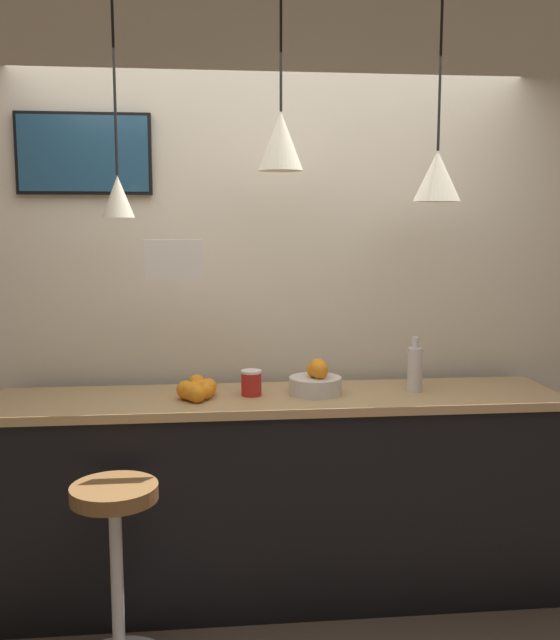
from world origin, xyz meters
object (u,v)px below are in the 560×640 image
fruit_bowl (316,380)px  mounted_tv (84,154)px  bar_stool (116,554)px  spread_jar (251,383)px  juice_bottle (415,368)px

fruit_bowl → mounted_tv: (-1.07, 0.33, 1.05)m
bar_stool → fruit_bowl: (0.87, 0.52, 0.56)m
spread_jar → juice_bottle: bearing=0.0°
bar_stool → mounted_tv: 1.83m
fruit_bowl → mounted_tv: 1.53m
mounted_tv → juice_bottle: bearing=-12.0°
juice_bottle → mounted_tv: 1.87m
fruit_bowl → spread_jar: fruit_bowl is taller
fruit_bowl → bar_stool: bearing=-149.2°
spread_jar → mounted_tv: mounted_tv is taller
fruit_bowl → spread_jar: (-0.30, 0.00, -0.01)m
juice_bottle → fruit_bowl: bearing=-179.9°
juice_bottle → spread_jar: bearing=180.0°
juice_bottle → mounted_tv: mounted_tv is taller
bar_stool → mounted_tv: (-0.20, 0.84, 1.61)m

